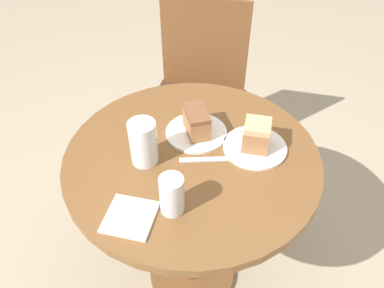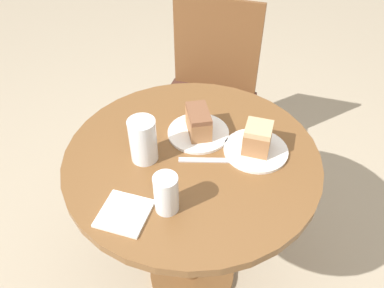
% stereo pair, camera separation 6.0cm
% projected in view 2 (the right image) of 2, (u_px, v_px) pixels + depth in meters
% --- Properties ---
extents(ground_plane, '(8.00, 8.00, 0.00)m').
position_uv_depth(ground_plane, '(192.00, 273.00, 1.68)').
color(ground_plane, tan).
extents(table, '(0.81, 0.81, 0.74)m').
position_uv_depth(table, '(192.00, 189.00, 1.30)').
color(table, brown).
rests_on(table, ground_plane).
extents(chair, '(0.49, 0.45, 0.91)m').
position_uv_depth(chair, '(209.00, 92.00, 1.90)').
color(chair, brown).
rests_on(chair, ground_plane).
extents(plate_near, '(0.20, 0.20, 0.01)m').
position_uv_depth(plate_near, '(199.00, 133.00, 1.25)').
color(plate_near, white).
rests_on(plate_near, table).
extents(plate_far, '(0.20, 0.20, 0.01)m').
position_uv_depth(plate_far, '(256.00, 150.00, 1.18)').
color(plate_far, white).
rests_on(plate_far, table).
extents(cake_slice_near, '(0.11, 0.13, 0.09)m').
position_uv_depth(cake_slice_near, '(199.00, 122.00, 1.21)').
color(cake_slice_near, '#9E6B42').
rests_on(cake_slice_near, plate_near).
extents(cake_slice_far, '(0.09, 0.09, 0.09)m').
position_uv_depth(cake_slice_far, '(258.00, 138.00, 1.15)').
color(cake_slice_far, '#9E6B42').
rests_on(cake_slice_far, plate_far).
extents(glass_lemonade, '(0.07, 0.07, 0.12)m').
position_uv_depth(glass_lemonade, '(166.00, 195.00, 0.99)').
color(glass_lemonade, beige).
rests_on(glass_lemonade, table).
extents(glass_water, '(0.08, 0.08, 0.14)m').
position_uv_depth(glass_water, '(143.00, 143.00, 1.12)').
color(glass_water, silver).
rests_on(glass_water, table).
extents(napkin_stack, '(0.14, 0.14, 0.01)m').
position_uv_depth(napkin_stack, '(124.00, 213.00, 1.00)').
color(napkin_stack, white).
rests_on(napkin_stack, table).
extents(fork, '(0.18, 0.05, 0.00)m').
position_uv_depth(fork, '(208.00, 160.00, 1.15)').
color(fork, silver).
rests_on(fork, table).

